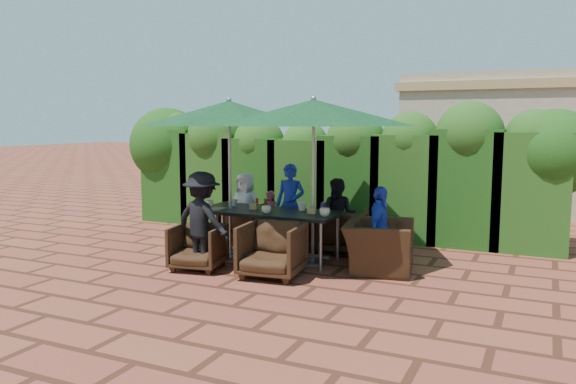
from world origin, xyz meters
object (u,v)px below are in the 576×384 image
at_px(chair_near_right, 272,247).
at_px(chair_far_right, 342,229).
at_px(dining_table, 268,215).
at_px(umbrella_right, 314,113).
at_px(chair_near_left, 198,245).
at_px(chair_far_mid, 297,226).
at_px(chair_end_right, 379,238).
at_px(chair_far_left, 247,219).
at_px(umbrella_left, 229,114).

bearing_deg(chair_near_right, chair_far_right, 72.00).
distance_m(dining_table, umbrella_right, 1.71).
height_order(chair_far_right, chair_near_left, chair_far_right).
height_order(dining_table, chair_near_left, dining_table).
xyz_separation_m(chair_far_mid, chair_end_right, (1.64, -0.86, 0.11)).
distance_m(dining_table, chair_near_right, 1.06).
distance_m(chair_far_left, chair_far_mid, 1.03).
height_order(dining_table, umbrella_right, umbrella_right).
relative_size(dining_table, umbrella_right, 0.75).
relative_size(chair_far_left, chair_near_right, 0.96).
relative_size(umbrella_left, chair_far_right, 3.52).
height_order(chair_far_mid, chair_near_left, same).
relative_size(umbrella_left, umbrella_right, 0.90).
height_order(umbrella_right, chair_far_left, umbrella_right).
bearing_deg(chair_far_right, umbrella_left, 22.90).
bearing_deg(chair_far_mid, chair_far_right, 166.65).
xyz_separation_m(chair_far_left, chair_near_right, (1.46, -1.91, 0.01)).
bearing_deg(chair_end_right, umbrella_left, 83.07).
bearing_deg(umbrella_right, chair_far_left, 149.68).
xyz_separation_m(chair_far_left, chair_far_mid, (1.03, -0.10, -0.04)).
bearing_deg(dining_table, chair_far_right, 44.94).
distance_m(dining_table, chair_end_right, 1.74).
distance_m(umbrella_right, chair_near_right, 2.04).
height_order(chair_far_left, chair_near_right, chair_near_right).
height_order(dining_table, chair_end_right, chair_end_right).
height_order(umbrella_right, chair_far_mid, umbrella_right).
xyz_separation_m(dining_table, chair_far_right, (0.89, 0.89, -0.29)).
distance_m(chair_far_left, chair_near_right, 2.40).
xyz_separation_m(umbrella_left, chair_near_right, (1.13, -0.81, -1.81)).
height_order(umbrella_left, chair_far_right, umbrella_left).
bearing_deg(umbrella_left, umbrella_right, 5.03).
bearing_deg(chair_near_left, chair_far_right, 40.50).
distance_m(chair_far_right, chair_near_right, 1.82).
distance_m(umbrella_right, chair_far_left, 2.66).
bearing_deg(umbrella_left, dining_table, 7.21).
distance_m(umbrella_left, chair_far_left, 2.15).
distance_m(umbrella_left, chair_end_right, 2.92).
relative_size(dining_table, chair_end_right, 2.10).
bearing_deg(chair_near_right, umbrella_left, 138.17).
bearing_deg(chair_far_mid, dining_table, 73.16).
distance_m(umbrella_left, chair_far_mid, 2.22).
relative_size(umbrella_right, chair_end_right, 2.80).
bearing_deg(chair_far_right, chair_near_left, 41.24).
bearing_deg(umbrella_left, chair_far_mid, 54.90).
distance_m(chair_near_left, chair_near_right, 1.14).
xyz_separation_m(umbrella_left, chair_far_right, (1.50, 0.97, -1.83)).
height_order(dining_table, chair_far_mid, dining_table).
xyz_separation_m(umbrella_left, chair_far_left, (-0.33, 1.09, -1.82)).
relative_size(dining_table, chair_far_right, 2.92).
bearing_deg(umbrella_right, chair_far_mid, 126.27).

